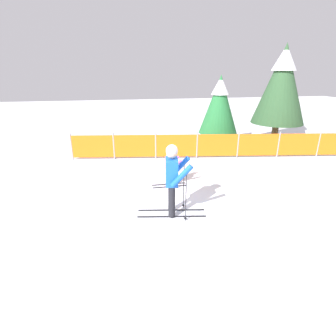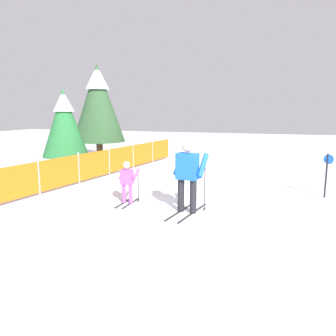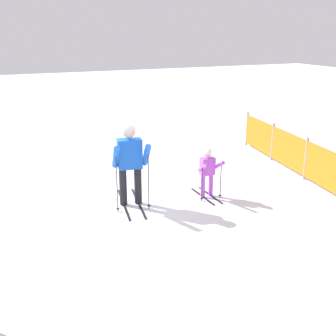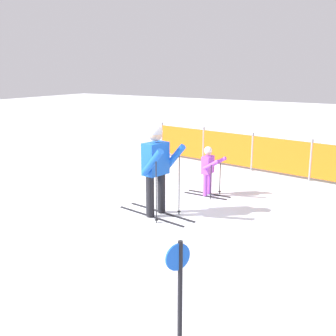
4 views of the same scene
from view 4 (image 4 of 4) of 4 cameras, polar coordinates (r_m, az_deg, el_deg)
The scene contains 4 objects.
ground_plane at distance 8.84m, azimuth -2.17°, elevation -5.96°, with size 60.00×60.00×0.00m, color white.
skier_adult at distance 8.35m, azimuth -1.58°, elevation 0.81°, with size 1.79×0.85×1.86m.
skier_child at distance 9.81m, azimuth 5.52°, elevation 0.13°, with size 1.10×0.55×1.17m.
trail_marker at distance 4.35m, azimuth 1.53°, elevation -15.81°, with size 0.14×0.26×1.30m.
Camera 4 is at (4.70, -6.88, 2.93)m, focal length 45.00 mm.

